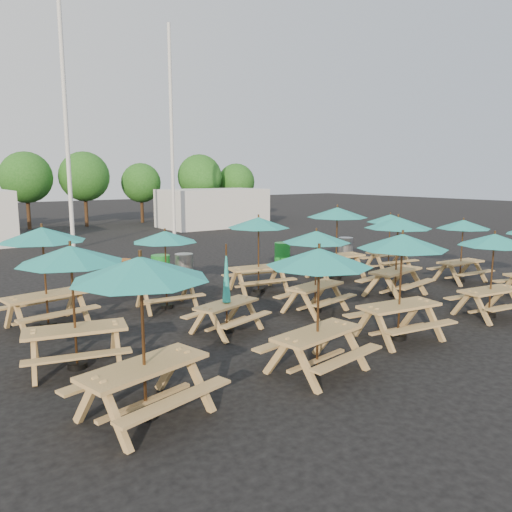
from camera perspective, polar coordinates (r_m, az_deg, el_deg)
ground at (r=14.56m, az=3.49°, el=-5.05°), size 120.00×120.00×0.00m
picnic_unit_0 at (r=7.36m, az=-13.02°, el=-2.64°), size 2.43×2.43×2.48m
picnic_unit_1 at (r=9.69m, az=-20.38°, el=-0.76°), size 2.33×2.33×2.36m
picnic_unit_2 at (r=12.62m, az=-23.21°, el=1.55°), size 2.25×2.25×2.42m
picnic_unit_3 at (r=8.96m, az=7.20°, el=-1.12°), size 2.17×2.17×2.34m
picnic_unit_4 at (r=11.49m, az=-3.38°, el=-4.61°), size 1.94×1.80×2.06m
picnic_unit_5 at (r=13.54m, az=-10.35°, el=1.60°), size 1.92×1.92×2.14m
picnic_unit_6 at (r=11.19m, az=16.35°, el=0.80°), size 2.20×2.20×2.37m
picnic_unit_7 at (r=13.05m, az=6.90°, el=1.56°), size 2.09×2.09×2.18m
picnic_unit_8 at (r=15.24m, az=0.29°, el=3.26°), size 2.22×2.22×2.34m
picnic_unit_9 at (r=13.85m, az=25.55°, el=1.09°), size 2.02×2.02×2.16m
picnic_unit_10 at (r=15.27m, az=15.91°, el=3.08°), size 2.23×2.23×2.40m
picnic_unit_11 at (r=17.35m, az=9.27°, el=4.38°), size 2.34×2.34×2.52m
picnic_unit_13 at (r=18.07m, az=22.58°, el=2.91°), size 1.89×1.89×2.13m
picnic_unit_14 at (r=19.46m, az=15.08°, el=3.75°), size 2.02×2.02×2.14m
waste_bin_0 at (r=16.17m, az=-15.06°, el=-2.13°), size 0.61×0.61×0.98m
waste_bin_1 at (r=16.78m, az=-10.83°, el=-1.56°), size 0.61×0.61×0.98m
waste_bin_2 at (r=16.93m, az=-8.21°, el=-1.39°), size 0.61×0.61×0.98m
waste_bin_3 at (r=19.48m, az=3.03°, el=0.10°), size 0.61×0.61×0.98m
waste_bin_4 at (r=21.38m, az=10.20°, el=0.79°), size 0.61×0.61×0.98m
mast_0 at (r=25.94m, az=-20.89°, el=14.01°), size 0.20×0.20×12.00m
mast_1 at (r=30.16m, az=-9.62°, el=13.74°), size 0.20×0.20×12.00m
event_tent_1 at (r=34.95m, az=-4.99°, el=5.50°), size 7.00×4.00×2.60m
tree_3 at (r=36.31m, az=-24.81°, el=8.15°), size 3.36×3.36×5.09m
tree_4 at (r=36.77m, az=-19.03°, el=8.58°), size 3.41×3.41×5.17m
tree_5 at (r=38.67m, az=-13.00°, el=8.14°), size 2.94×2.94×4.45m
tree_6 at (r=38.85m, az=-6.46°, el=8.99°), size 3.38×3.38×5.13m
tree_7 at (r=40.67m, az=-2.27°, el=8.44°), size 2.95×2.95×4.48m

